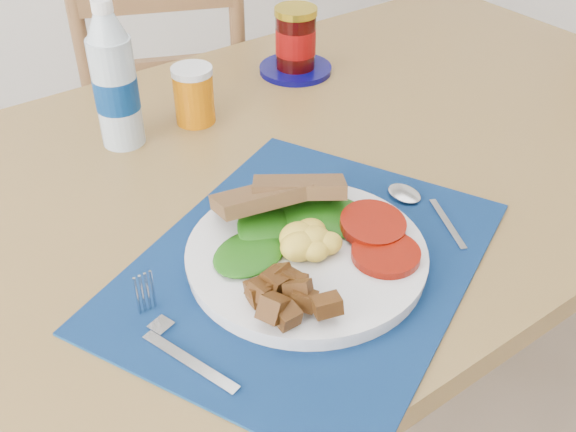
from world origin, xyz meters
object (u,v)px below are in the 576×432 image
Objects in this scene: juice_glass at (194,97)px; jam_on_saucer at (296,44)px; chair_far at (167,100)px; water_bottle at (115,83)px; breakfast_plate at (305,253)px.

juice_glass is 0.27m from jam_on_saucer.
chair_far is 0.62m from water_bottle.
water_bottle is (-0.05, 0.43, 0.08)m from breakfast_plate.
water_bottle is 2.54× the size of juice_glass.
breakfast_plate is 2.13× the size of jam_on_saucer.
juice_glass is (0.08, 0.42, 0.02)m from breakfast_plate.
breakfast_plate is 3.22× the size of juice_glass.
chair_far is at bearing 70.46° from juice_glass.
juice_glass is at bearing 99.77° from breakfast_plate.
water_bottle is (-0.30, -0.45, 0.31)m from chair_far.
jam_on_saucer is at bearing 7.25° from water_bottle.
chair_far is 0.94m from breakfast_plate.
breakfast_plate is at bearing -83.26° from water_bottle.
breakfast_plate is 0.43m from juice_glass.
chair_far reaches higher than breakfast_plate.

